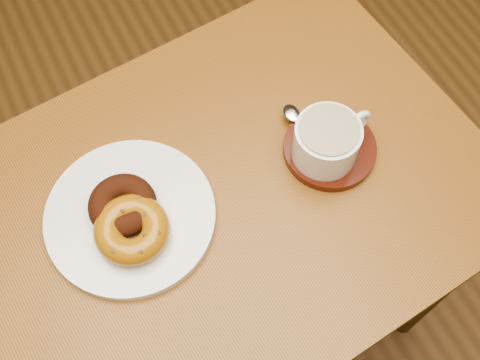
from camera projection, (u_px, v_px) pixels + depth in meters
name	position (u px, v px, depth m)	size (l,w,h in m)	color
ground	(275.00, 311.00, 1.55)	(6.00, 6.00, 0.00)	brown
cafe_table	(229.00, 222.00, 1.00)	(0.83, 0.66, 0.73)	brown
donut_plate	(130.00, 216.00, 0.87)	(0.25, 0.25, 0.01)	silver
donut_cinnamon	(123.00, 205.00, 0.85)	(0.10, 0.10, 0.04)	black
donut_caramel	(132.00, 230.00, 0.83)	(0.14, 0.14, 0.04)	#9A6210
saucer	(330.00, 149.00, 0.92)	(0.14, 0.14, 0.02)	#3E1208
coffee_cup	(327.00, 141.00, 0.87)	(0.13, 0.10, 0.07)	silver
teaspoon	(295.00, 118.00, 0.93)	(0.02, 0.11, 0.01)	silver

